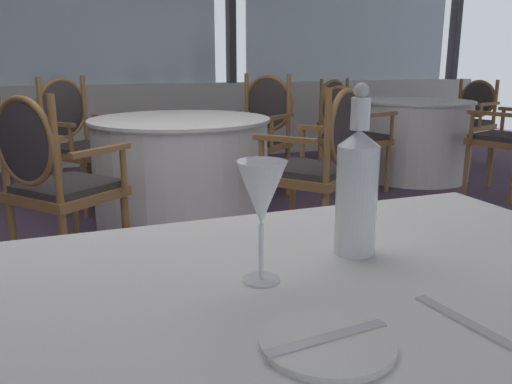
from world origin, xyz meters
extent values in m
plane|color=#47384C|center=(0.00, 0.00, 0.00)|extent=(12.99, 12.99, 0.00)
cube|color=beige|center=(0.00, 3.51, 0.42)|extent=(9.99, 0.12, 0.85)
cube|color=silver|center=(0.00, 3.53, 1.61)|extent=(2.76, 0.02, 1.52)
cube|color=silver|center=(3.13, 3.53, 1.61)|extent=(2.76, 0.02, 1.52)
cube|color=#333338|center=(1.57, 3.51, 1.61)|extent=(0.08, 0.14, 1.52)
cube|color=#333338|center=(4.70, 3.51, 1.61)|extent=(0.08, 0.14, 1.52)
cube|color=white|center=(0.05, -1.59, 0.73)|extent=(1.26, 0.80, 0.02)
cylinder|color=white|center=(-0.06, -1.79, 0.74)|extent=(0.18, 0.18, 0.01)
cube|color=silver|center=(-0.06, -1.79, 0.75)|extent=(0.19, 0.04, 0.00)
cube|color=silver|center=(0.15, -1.81, 0.74)|extent=(0.04, 0.17, 0.00)
cylinder|color=white|center=(0.15, -1.50, 0.84)|extent=(0.08, 0.08, 0.21)
cone|color=white|center=(0.15, -1.50, 0.96)|extent=(0.08, 0.08, 0.03)
cylinder|color=white|center=(0.15, -1.50, 1.01)|extent=(0.04, 0.04, 0.06)
sphere|color=silver|center=(0.15, -1.50, 1.05)|extent=(0.03, 0.03, 0.03)
cylinder|color=white|center=(-0.07, -1.57, 0.74)|extent=(0.06, 0.06, 0.00)
cylinder|color=white|center=(-0.07, -1.57, 0.79)|extent=(0.01, 0.01, 0.10)
cone|color=white|center=(-0.07, -1.57, 0.89)|extent=(0.09, 0.09, 0.11)
cylinder|color=white|center=(2.81, 1.75, 0.73)|extent=(1.04, 1.04, 0.02)
cylinder|color=white|center=(2.81, 1.75, 0.36)|extent=(1.00, 1.00, 0.72)
cube|color=olive|center=(3.07, 0.93, 0.45)|extent=(0.58, 0.58, 0.05)
cube|color=#383333|center=(3.07, 0.93, 0.49)|extent=(0.53, 0.53, 0.04)
cylinder|color=olive|center=(2.82, 1.06, 0.21)|extent=(0.04, 0.04, 0.42)
cylinder|color=olive|center=(3.20, 1.18, 0.21)|extent=(0.04, 0.04, 0.42)
cube|color=olive|center=(2.82, 0.87, 0.69)|extent=(0.15, 0.36, 0.03)
cylinder|color=olive|center=(2.78, 1.01, 0.58)|extent=(0.03, 0.03, 0.22)
cylinder|color=olive|center=(3.26, 1.16, 0.58)|extent=(0.03, 0.03, 0.22)
cube|color=olive|center=(3.63, 2.00, 0.43)|extent=(0.58, 0.58, 0.05)
cube|color=#383333|center=(3.63, 2.00, 0.48)|extent=(0.53, 0.53, 0.04)
cylinder|color=olive|center=(3.50, 1.75, 0.20)|extent=(0.04, 0.04, 0.41)
cylinder|color=olive|center=(3.37, 2.13, 0.20)|extent=(0.04, 0.04, 0.41)
cylinder|color=olive|center=(3.88, 1.87, 0.20)|extent=(0.04, 0.04, 0.41)
cylinder|color=olive|center=(3.76, 2.26, 0.20)|extent=(0.04, 0.04, 0.41)
cylinder|color=olive|center=(3.88, 1.87, 0.68)|extent=(0.04, 0.04, 0.45)
cylinder|color=olive|center=(3.76, 2.26, 0.68)|extent=(0.04, 0.04, 0.45)
ellipsoid|color=#383333|center=(3.83, 2.07, 0.70)|extent=(0.17, 0.39, 0.38)
torus|color=olive|center=(3.83, 2.07, 0.70)|extent=(0.15, 0.38, 0.39)
cube|color=olive|center=(3.68, 1.76, 0.68)|extent=(0.36, 0.15, 0.03)
cylinder|color=olive|center=(3.55, 1.72, 0.57)|extent=(0.03, 0.03, 0.22)
cube|color=olive|center=(3.53, 2.24, 0.68)|extent=(0.36, 0.15, 0.03)
cylinder|color=olive|center=(3.40, 2.19, 0.57)|extent=(0.03, 0.03, 0.22)
cube|color=olive|center=(2.55, 2.56, 0.43)|extent=(0.58, 0.58, 0.05)
cube|color=#383333|center=(2.55, 2.56, 0.47)|extent=(0.53, 0.53, 0.04)
cylinder|color=olive|center=(2.80, 2.43, 0.20)|extent=(0.04, 0.04, 0.40)
cylinder|color=olive|center=(2.42, 2.31, 0.20)|extent=(0.04, 0.04, 0.40)
cylinder|color=olive|center=(2.68, 2.81, 0.20)|extent=(0.04, 0.04, 0.40)
cylinder|color=olive|center=(2.30, 2.69, 0.20)|extent=(0.04, 0.04, 0.40)
cylinder|color=olive|center=(2.68, 2.81, 0.68)|extent=(0.04, 0.04, 0.45)
cylinder|color=olive|center=(2.30, 2.69, 0.68)|extent=(0.04, 0.04, 0.45)
ellipsoid|color=#383333|center=(2.48, 2.77, 0.70)|extent=(0.39, 0.17, 0.38)
torus|color=olive|center=(2.48, 2.77, 0.70)|extent=(0.39, 0.15, 0.40)
cube|color=olive|center=(2.79, 2.62, 0.67)|extent=(0.15, 0.36, 0.03)
cylinder|color=olive|center=(2.84, 2.48, 0.56)|extent=(0.03, 0.03, 0.22)
cube|color=olive|center=(2.32, 2.47, 0.67)|extent=(0.15, 0.36, 0.03)
cylinder|color=olive|center=(2.36, 2.33, 0.56)|extent=(0.03, 0.03, 0.22)
cube|color=olive|center=(1.99, 1.49, 0.43)|extent=(0.58, 0.58, 0.05)
cube|color=#383333|center=(1.99, 1.49, 0.47)|extent=(0.53, 0.53, 0.04)
cylinder|color=olive|center=(2.12, 1.74, 0.20)|extent=(0.04, 0.04, 0.41)
cylinder|color=olive|center=(2.24, 1.36, 0.20)|extent=(0.04, 0.04, 0.41)
cylinder|color=olive|center=(1.74, 1.62, 0.20)|extent=(0.04, 0.04, 0.41)
cylinder|color=olive|center=(1.86, 1.24, 0.20)|extent=(0.04, 0.04, 0.41)
cylinder|color=olive|center=(1.74, 1.62, 0.68)|extent=(0.04, 0.04, 0.45)
cylinder|color=olive|center=(1.86, 1.24, 0.68)|extent=(0.04, 0.04, 0.45)
ellipsoid|color=#383333|center=(1.79, 1.42, 0.71)|extent=(0.17, 0.39, 0.38)
torus|color=olive|center=(1.79, 1.42, 0.71)|extent=(0.15, 0.39, 0.40)
cube|color=olive|center=(1.93, 1.73, 0.68)|extent=(0.36, 0.15, 0.03)
cylinder|color=olive|center=(2.07, 1.77, 0.57)|extent=(0.03, 0.03, 0.22)
cube|color=olive|center=(2.08, 1.25, 0.68)|extent=(0.36, 0.15, 0.03)
cylinder|color=olive|center=(2.22, 1.30, 0.57)|extent=(0.03, 0.03, 0.22)
cylinder|color=white|center=(0.39, 1.03, 0.73)|extent=(1.17, 1.17, 0.02)
cylinder|color=white|center=(0.39, 1.03, 0.36)|extent=(1.14, 1.14, 0.72)
cube|color=olive|center=(-0.35, 0.46, 0.43)|extent=(0.65, 0.65, 0.05)
cube|color=#383333|center=(-0.35, 0.46, 0.47)|extent=(0.59, 0.59, 0.04)
cylinder|color=olive|center=(-0.31, 0.75, 0.20)|extent=(0.04, 0.04, 0.41)
cylinder|color=olive|center=(-0.07, 0.43, 0.20)|extent=(0.04, 0.04, 0.41)
cylinder|color=olive|center=(-0.63, 0.50, 0.20)|extent=(0.04, 0.04, 0.41)
cylinder|color=olive|center=(-0.38, 0.18, 0.20)|extent=(0.04, 0.04, 0.41)
cylinder|color=olive|center=(-0.63, 0.50, 0.71)|extent=(0.04, 0.04, 0.50)
cylinder|color=olive|center=(-0.38, 0.18, 0.71)|extent=(0.04, 0.04, 0.50)
ellipsoid|color=#383333|center=(-0.52, 0.33, 0.73)|extent=(0.28, 0.34, 0.42)
torus|color=olive|center=(-0.52, 0.33, 0.73)|extent=(0.29, 0.36, 0.43)
cube|color=olive|center=(-0.48, 0.67, 0.68)|extent=(0.31, 0.25, 0.03)
cylinder|color=olive|center=(-0.37, 0.76, 0.57)|extent=(0.03, 0.03, 0.22)
cube|color=olive|center=(-0.18, 0.28, 0.68)|extent=(0.31, 0.25, 0.03)
cylinder|color=olive|center=(-0.07, 0.37, 0.57)|extent=(0.03, 0.03, 0.22)
cube|color=olive|center=(0.95, 0.30, 0.45)|extent=(0.65, 0.65, 0.05)
cube|color=#383333|center=(0.95, 0.30, 0.50)|extent=(0.59, 0.59, 0.04)
cylinder|color=olive|center=(0.67, 0.33, 0.21)|extent=(0.04, 0.04, 0.43)
cylinder|color=olive|center=(0.99, 0.58, 0.21)|extent=(0.04, 0.04, 0.43)
cylinder|color=olive|center=(0.92, 0.02, 0.21)|extent=(0.04, 0.04, 0.43)
cylinder|color=olive|center=(1.23, 0.26, 0.21)|extent=(0.04, 0.04, 0.43)
cylinder|color=olive|center=(0.92, 0.02, 0.72)|extent=(0.04, 0.04, 0.49)
cylinder|color=olive|center=(1.23, 0.26, 0.72)|extent=(0.04, 0.04, 0.49)
ellipsoid|color=#383333|center=(1.09, 0.13, 0.75)|extent=(0.34, 0.28, 0.41)
torus|color=olive|center=(1.09, 0.13, 0.75)|extent=(0.35, 0.28, 0.42)
cube|color=olive|center=(0.74, 0.16, 0.70)|extent=(0.25, 0.31, 0.03)
cylinder|color=olive|center=(0.66, 0.27, 0.59)|extent=(0.03, 0.03, 0.22)
cube|color=olive|center=(1.14, 0.47, 0.70)|extent=(0.25, 0.31, 0.03)
cylinder|color=olive|center=(1.05, 0.58, 0.59)|extent=(0.03, 0.03, 0.22)
cube|color=olive|center=(1.12, 1.60, 0.43)|extent=(0.65, 0.65, 0.05)
cube|color=#383333|center=(1.12, 1.60, 0.48)|extent=(0.59, 0.59, 0.04)
cylinder|color=olive|center=(1.09, 1.32, 0.20)|extent=(0.04, 0.04, 0.41)
cylinder|color=olive|center=(0.84, 1.63, 0.20)|extent=(0.04, 0.04, 0.41)
cylinder|color=olive|center=(1.40, 1.56, 0.20)|extent=(0.04, 0.04, 0.41)
cylinder|color=olive|center=(1.16, 1.88, 0.20)|extent=(0.04, 0.04, 0.41)
cylinder|color=olive|center=(1.40, 1.56, 0.73)|extent=(0.04, 0.04, 0.54)
cylinder|color=olive|center=(1.16, 1.88, 0.73)|extent=(0.04, 0.04, 0.54)
ellipsoid|color=#383333|center=(1.29, 1.73, 0.75)|extent=(0.28, 0.34, 0.45)
torus|color=olive|center=(1.29, 1.73, 0.75)|extent=(0.31, 0.38, 0.46)
cube|color=olive|center=(1.26, 1.39, 0.68)|extent=(0.31, 0.25, 0.03)
cylinder|color=olive|center=(1.15, 1.30, 0.57)|extent=(0.03, 0.03, 0.22)
cube|color=olive|center=(0.95, 1.78, 0.68)|extent=(0.31, 0.25, 0.03)
cylinder|color=olive|center=(0.84, 1.70, 0.57)|extent=(0.03, 0.03, 0.22)
cube|color=olive|center=(-0.18, 1.76, 0.42)|extent=(0.65, 0.65, 0.05)
cube|color=#383333|center=(-0.18, 1.76, 0.47)|extent=(0.59, 0.59, 0.04)
cylinder|color=olive|center=(0.10, 1.73, 0.20)|extent=(0.04, 0.04, 0.40)
cylinder|color=olive|center=(-0.21, 1.48, 0.20)|extent=(0.04, 0.04, 0.40)
cylinder|color=olive|center=(-0.14, 2.05, 0.20)|extent=(0.04, 0.04, 0.40)
cylinder|color=olive|center=(-0.46, 1.80, 0.20)|extent=(0.04, 0.04, 0.40)
cylinder|color=olive|center=(-0.14, 2.05, 0.72)|extent=(0.04, 0.04, 0.54)
cylinder|color=olive|center=(-0.46, 1.80, 0.72)|extent=(0.04, 0.04, 0.54)
ellipsoid|color=#383333|center=(-0.31, 1.94, 0.74)|extent=(0.34, 0.28, 0.45)
torus|color=olive|center=(-0.31, 1.94, 0.74)|extent=(0.39, 0.31, 0.46)
cube|color=olive|center=(0.03, 1.90, 0.67)|extent=(0.25, 0.31, 0.03)
cylinder|color=olive|center=(0.12, 1.79, 0.56)|extent=(0.03, 0.03, 0.22)
cube|color=olive|center=(-0.36, 1.60, 0.67)|extent=(0.25, 0.31, 0.03)
cylinder|color=olive|center=(-0.28, 1.48, 0.56)|extent=(0.03, 0.03, 0.22)
camera|label=1|loc=(-0.38, -2.34, 1.10)|focal=36.90mm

